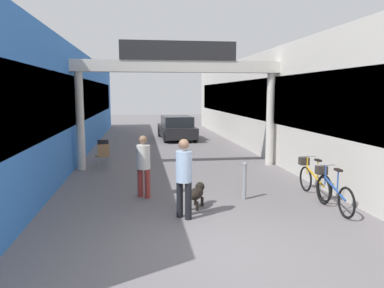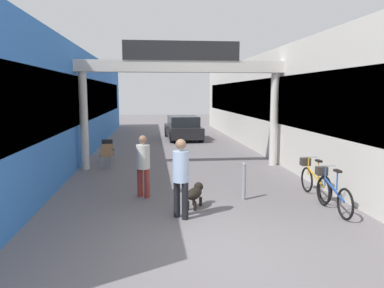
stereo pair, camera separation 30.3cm
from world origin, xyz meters
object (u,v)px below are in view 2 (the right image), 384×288
(pedestrian_companion, at_px, (143,162))
(cafe_chair_wood_nearer, at_px, (106,154))
(bicycle_blue_nearest, at_px, (331,192))
(parked_car_black, at_px, (183,128))
(dog_on_leash, at_px, (195,193))
(bollard_post_metal, at_px, (244,181))
(cafe_chair_black_farther, at_px, (108,148))
(pedestrian_with_dog, at_px, (181,173))
(bicycle_orange_second, at_px, (314,179))

(pedestrian_companion, relative_size, cafe_chair_wood_nearer, 1.77)
(bicycle_blue_nearest, height_order, parked_car_black, parked_car_black)
(dog_on_leash, distance_m, bollard_post_metal, 1.36)
(bicycle_blue_nearest, distance_m, cafe_chair_wood_nearer, 7.63)
(dog_on_leash, distance_m, bicycle_blue_nearest, 3.06)
(pedestrian_companion, xyz_separation_m, cafe_chair_black_farther, (-1.45, 4.96, -0.35))
(bollard_post_metal, xyz_separation_m, parked_car_black, (-0.48, 12.32, 0.17))
(pedestrian_with_dog, xyz_separation_m, bicycle_blue_nearest, (3.39, 0.16, -0.53))
(bicycle_blue_nearest, bearing_deg, parked_car_black, 99.43)
(pedestrian_companion, distance_m, cafe_chair_black_farther, 5.18)
(bicycle_orange_second, xyz_separation_m, cafe_chair_black_farther, (-5.77, 5.34, 0.10))
(cafe_chair_wood_nearer, xyz_separation_m, cafe_chair_black_farther, (-0.10, 1.30, 0.00))
(pedestrian_companion, xyz_separation_m, parked_car_black, (1.99, 11.80, -0.25))
(pedestrian_with_dog, distance_m, bollard_post_metal, 2.10)
(pedestrian_companion, relative_size, bollard_post_metal, 1.68)
(bicycle_blue_nearest, relative_size, cafe_chair_wood_nearer, 1.90)
(cafe_chair_black_farther, bearing_deg, bicycle_blue_nearest, -49.11)
(pedestrian_with_dog, height_order, bicycle_orange_second, pedestrian_with_dog)
(pedestrian_with_dog, height_order, pedestrian_companion, pedestrian_with_dog)
(pedestrian_with_dog, xyz_separation_m, cafe_chair_wood_nearer, (-2.17, 5.39, -0.42))
(dog_on_leash, bearing_deg, bollard_post_metal, 20.91)
(dog_on_leash, relative_size, cafe_chair_wood_nearer, 0.86)
(pedestrian_companion, relative_size, bicycle_orange_second, 0.93)
(cafe_chair_wood_nearer, bearing_deg, bollard_post_metal, -47.62)
(pedestrian_companion, relative_size, dog_on_leash, 2.07)
(bollard_post_metal, bearing_deg, parked_car_black, 92.24)
(parked_car_black, bearing_deg, pedestrian_with_dog, -94.94)
(pedestrian_with_dog, bearing_deg, pedestrian_companion, 115.40)
(pedestrian_companion, bearing_deg, bicycle_blue_nearest, -20.43)
(dog_on_leash, bearing_deg, pedestrian_companion, 140.30)
(pedestrian_companion, distance_m, bicycle_blue_nearest, 4.51)
(cafe_chair_black_farther, bearing_deg, bicycle_orange_second, -42.78)
(pedestrian_companion, xyz_separation_m, bicycle_orange_second, (4.32, -0.38, -0.46))
(pedestrian_companion, height_order, cafe_chair_black_farther, pedestrian_companion)
(bollard_post_metal, bearing_deg, bicycle_blue_nearest, -31.16)
(bicycle_blue_nearest, xyz_separation_m, bicycle_orange_second, (0.12, 1.19, 0.00))
(bollard_post_metal, bearing_deg, pedestrian_companion, 168.20)
(cafe_chair_wood_nearer, bearing_deg, cafe_chair_black_farther, 94.32)
(bicycle_orange_second, bearing_deg, bollard_post_metal, -175.72)
(cafe_chair_wood_nearer, relative_size, cafe_chair_black_farther, 1.00)
(bicycle_orange_second, bearing_deg, parked_car_black, 100.86)
(dog_on_leash, bearing_deg, cafe_chair_wood_nearer, 118.67)
(pedestrian_with_dog, height_order, cafe_chair_wood_nearer, pedestrian_with_dog)
(pedestrian_companion, height_order, parked_car_black, pedestrian_companion)
(bicycle_orange_second, bearing_deg, cafe_chair_wood_nearer, 144.52)
(bicycle_blue_nearest, xyz_separation_m, cafe_chair_black_farther, (-5.65, 6.53, 0.10))
(bicycle_orange_second, relative_size, parked_car_black, 0.41)
(bicycle_blue_nearest, relative_size, bicycle_orange_second, 1.00)
(bollard_post_metal, height_order, parked_car_black, parked_car_black)
(dog_on_leash, xyz_separation_m, parked_car_black, (0.78, 12.80, 0.31))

